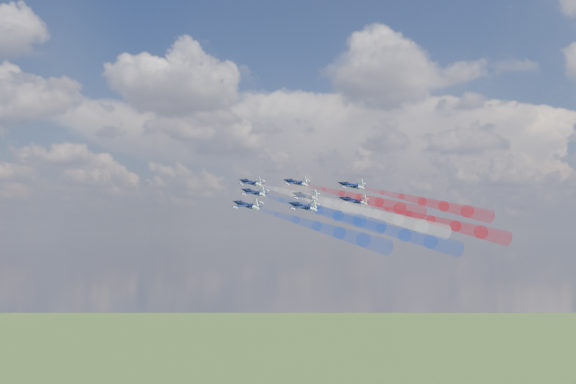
% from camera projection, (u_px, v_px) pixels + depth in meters
% --- Properties ---
extents(jet_lead, '(13.58, 12.64, 6.45)m').
position_uv_depth(jet_lead, '(251.00, 183.00, 196.56)').
color(jet_lead, black).
extents(trail_lead, '(37.38, 21.43, 12.72)m').
position_uv_depth(trail_lead, '(310.00, 198.00, 178.46)').
color(trail_lead, white).
extents(jet_inner_left, '(13.58, 12.64, 6.45)m').
position_uv_depth(jet_inner_left, '(254.00, 192.00, 181.99)').
color(jet_inner_left, black).
extents(trail_inner_left, '(37.38, 21.43, 12.72)m').
position_uv_depth(trail_inner_left, '(318.00, 210.00, 163.89)').
color(trail_inner_left, blue).
extents(jet_inner_right, '(13.58, 12.64, 6.45)m').
position_uv_depth(jet_inner_right, '(296.00, 183.00, 194.53)').
color(jet_inner_right, black).
extents(trail_inner_right, '(37.38, 21.43, 12.72)m').
position_uv_depth(trail_inner_right, '(360.00, 198.00, 176.43)').
color(trail_inner_right, red).
extents(jet_outer_left, '(13.58, 12.64, 6.45)m').
position_uv_depth(jet_outer_left, '(246.00, 205.00, 165.76)').
color(jet_outer_left, black).
extents(trail_outer_left, '(37.38, 21.43, 12.72)m').
position_uv_depth(trail_outer_left, '(317.00, 226.00, 147.66)').
color(trail_outer_left, blue).
extents(jet_center_third, '(13.58, 12.64, 6.45)m').
position_uv_depth(jet_center_third, '(305.00, 196.00, 179.53)').
color(jet_center_third, black).
extents(trail_center_third, '(37.38, 21.43, 12.72)m').
position_uv_depth(trail_center_third, '(376.00, 214.00, 161.43)').
color(trail_center_third, white).
extents(jet_outer_right, '(13.58, 12.64, 6.45)m').
position_uv_depth(jet_outer_right, '(351.00, 185.00, 192.47)').
color(jet_outer_right, black).
extents(trail_outer_right, '(37.38, 21.43, 12.72)m').
position_uv_depth(trail_outer_right, '(422.00, 201.00, 174.37)').
color(trail_outer_right, red).
extents(jet_rear_left, '(13.58, 12.64, 6.45)m').
position_uv_depth(jet_rear_left, '(303.00, 207.00, 165.53)').
color(jet_rear_left, black).
extents(trail_rear_left, '(37.38, 21.43, 12.72)m').
position_uv_depth(trail_rear_left, '(381.00, 228.00, 147.43)').
color(trail_rear_left, blue).
extents(jet_rear_right, '(13.58, 12.64, 6.45)m').
position_uv_depth(jet_rear_right, '(354.00, 201.00, 177.39)').
color(jet_rear_right, black).
extents(trail_rear_right, '(37.38, 21.43, 12.72)m').
position_uv_depth(trail_rear_right, '(431.00, 220.00, 159.29)').
color(trail_rear_right, red).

